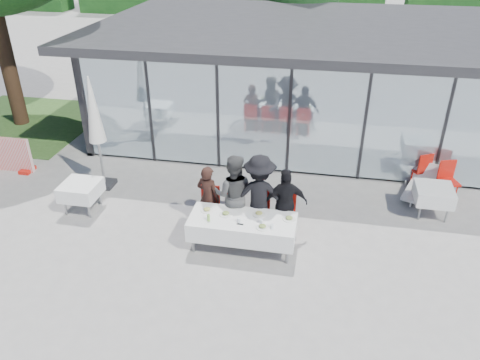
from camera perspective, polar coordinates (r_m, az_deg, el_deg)
name	(u,v)px	position (r m, az deg, el deg)	size (l,w,h in m)	color
ground	(218,257)	(10.03, -2.68, -9.40)	(90.00, 90.00, 0.00)	gray
pavilion	(332,61)	(16.30, 11.12, 14.03)	(14.80, 8.80, 3.44)	gray
dining_table	(242,227)	(9.98, 0.30, -5.74)	(2.26, 0.96, 0.75)	white
diner_a	(208,197)	(10.55, -3.89, -2.13)	(0.57, 0.57, 1.56)	#321B16
diner_chair_a	(210,204)	(10.76, -3.72, -2.96)	(0.44, 0.44, 0.97)	red
diner_b	(233,194)	(10.35, -0.81, -1.70)	(0.91, 0.91, 1.87)	#4A4A4A
diner_chair_b	(234,207)	(10.65, -0.69, -3.28)	(0.44, 0.44, 0.97)	red
diner_c	(259,196)	(10.26, 2.37, -1.92)	(1.24, 1.24, 1.92)	black
diner_chair_c	(260,209)	(10.56, 2.40, -3.60)	(0.44, 0.44, 0.97)	red
diner_d	(285,203)	(10.27, 5.56, -2.86)	(0.97, 0.97, 1.65)	black
diner_chair_d	(285,212)	(10.51, 5.55, -3.91)	(0.44, 0.44, 0.97)	red
plate_a	(207,210)	(10.13, -4.04, -3.63)	(0.28, 0.28, 0.07)	silver
plate_b	(226,214)	(9.98, -1.75, -4.12)	(0.28, 0.28, 0.07)	silver
plate_c	(259,214)	(9.99, 2.33, -4.11)	(0.28, 0.28, 0.07)	silver
plate_d	(289,218)	(9.88, 6.01, -4.67)	(0.28, 0.28, 0.07)	silver
plate_extra	(262,227)	(9.59, 2.75, -5.70)	(0.28, 0.28, 0.07)	silver
juice_bottle	(209,218)	(9.77, -3.86, -4.62)	(0.06, 0.06, 0.15)	#7CB24A
drinking_glasses	(257,223)	(9.65, 2.10, -5.22)	(0.78, 0.20, 0.10)	silver
folded_eyeglasses	(240,224)	(9.68, 0.01, -5.40)	(0.14, 0.03, 0.01)	black
spare_table_left	(81,190)	(11.89, -18.84, -1.17)	(0.86, 0.86, 0.74)	white
spare_table_right	(434,194)	(12.00, 22.54, -1.62)	(0.86, 0.86, 0.74)	white
spare_chair_a	(448,178)	(12.95, 23.98, 0.27)	(0.56, 0.56, 0.97)	red
spare_chair_b	(422,168)	(13.21, 21.28, 1.41)	(0.60, 0.60, 0.97)	red
market_umbrella	(94,117)	(12.25, -17.36, 7.33)	(0.50, 0.50, 3.00)	black
lounger	(421,185)	(12.93, 21.17, -0.60)	(1.03, 1.46, 0.72)	silver
grass_patch	(22,123)	(18.25, -25.03, 6.35)	(5.00, 5.00, 0.02)	#385926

